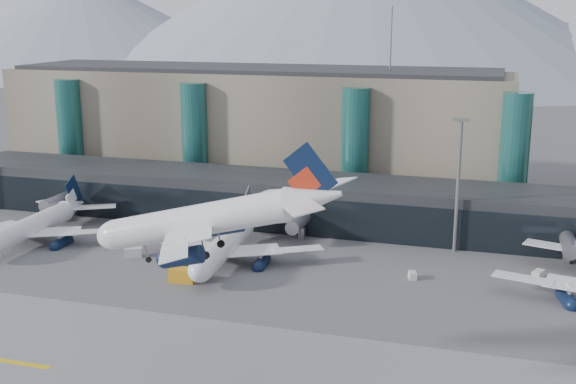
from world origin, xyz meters
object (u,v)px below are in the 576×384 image
object	(u,v)px
veh_d	(538,275)
veh_g	(412,275)
jet_parked_left	(40,217)
lightmast_mid	(458,178)
veh_h	(182,275)
veh_a	(133,252)
veh_f	(46,216)
veh_b	(225,231)
hero_jet	(222,210)
jet_parked_mid	(230,234)

from	to	relation	value
veh_d	veh_g	size ratio (longest dim) A/B	1.25
veh_g	jet_parked_left	bearing A→B (deg)	-109.22
lightmast_mid	veh_h	distance (m)	53.85
veh_a	veh_f	bearing A→B (deg)	126.12
lightmast_mid	veh_b	distance (m)	47.97
veh_d	veh_f	world-z (taller)	veh_f
hero_jet	veh_f	world-z (taller)	hero_jet
jet_parked_mid	veh_h	distance (m)	15.11
veh_a	veh_g	bearing A→B (deg)	-21.63
jet_parked_mid	hero_jet	bearing A→B (deg)	-163.79
jet_parked_mid	veh_b	size ratio (longest dim) A/B	14.80
veh_g	hero_jet	bearing A→B (deg)	-38.47
veh_b	veh_a	bearing A→B (deg)	146.54
jet_parked_mid	veh_a	world-z (taller)	jet_parked_mid
jet_parked_mid	veh_b	bearing A→B (deg)	21.24
jet_parked_left	veh_a	size ratio (longest dim) A/B	11.45
veh_b	veh_g	size ratio (longest dim) A/B	1.20
jet_parked_mid	veh_a	distance (m)	18.53
veh_d	veh_g	distance (m)	21.47
jet_parked_mid	veh_d	xyz separation A→B (m)	(54.54, 4.45, -3.77)
jet_parked_left	veh_d	bearing A→B (deg)	-88.62
hero_jet	veh_b	world-z (taller)	hero_jet
veh_b	veh_h	world-z (taller)	veh_h
veh_d	veh_f	distance (m)	102.33
lightmast_mid	jet_parked_left	distance (m)	82.70
veh_a	hero_jet	bearing A→B (deg)	-75.22
lightmast_mid	jet_parked_mid	size ratio (longest dim) A/B	0.69
jet_parked_mid	veh_h	xyz separation A→B (m)	(-3.07, -14.41, -3.32)
lightmast_mid	jet_parked_mid	world-z (taller)	lightmast_mid
jet_parked_left	veh_d	size ratio (longest dim) A/B	13.85
veh_b	jet_parked_left	bearing A→B (deg)	108.84
hero_jet	jet_parked_left	distance (m)	76.44
lightmast_mid	jet_parked_mid	distance (m)	43.76
veh_f	veh_g	bearing A→B (deg)	-137.38
lightmast_mid	veh_b	world-z (taller)	lightmast_mid
veh_f	veh_h	world-z (taller)	veh_h
jet_parked_left	veh_a	world-z (taller)	jet_parked_left
lightmast_mid	veh_f	world-z (taller)	lightmast_mid
hero_jet	jet_parked_left	bearing A→B (deg)	142.40
veh_g	veh_h	distance (m)	39.17
jet_parked_mid	veh_a	bearing A→B (deg)	102.15
veh_b	veh_h	distance (m)	27.55
veh_b	veh_f	bearing A→B (deg)	90.87
hero_jet	veh_d	bearing A→B (deg)	54.46
jet_parked_left	veh_g	distance (m)	74.99
veh_a	jet_parked_left	bearing A→B (deg)	142.18
lightmast_mid	veh_h	xyz separation A→B (m)	(-42.78, -29.91, -13.23)
lightmast_mid	veh_b	size ratio (longest dim) A/B	10.24
jet_parked_left	jet_parked_mid	xyz separation A→B (m)	(40.91, 0.03, 0.10)
veh_a	veh_f	xyz separation A→B (m)	(-30.14, 16.28, 0.15)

